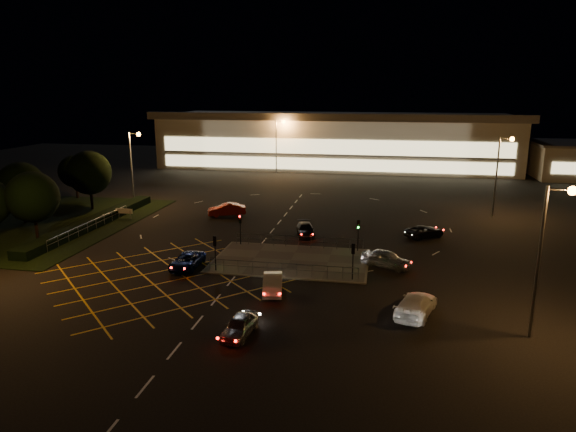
% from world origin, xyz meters
% --- Properties ---
extents(ground, '(180.00, 180.00, 0.00)m').
position_xyz_m(ground, '(0.00, 0.00, 0.00)').
color(ground, black).
rests_on(ground, ground).
extents(pedestrian_island, '(14.00, 9.00, 0.12)m').
position_xyz_m(pedestrian_island, '(2.00, -2.00, 0.06)').
color(pedestrian_island, '#4C4944').
rests_on(pedestrian_island, ground).
extents(grass_verge, '(18.00, 30.00, 0.08)m').
position_xyz_m(grass_verge, '(-28.00, 6.00, 0.04)').
color(grass_verge, black).
rests_on(grass_verge, ground).
extents(hedge, '(2.00, 26.00, 1.00)m').
position_xyz_m(hedge, '(-23.00, 6.00, 0.50)').
color(hedge, black).
rests_on(hedge, ground).
extents(supermarket, '(72.00, 26.50, 10.50)m').
position_xyz_m(supermarket, '(0.00, 61.95, 5.31)').
color(supermarket, beige).
rests_on(supermarket, ground).
extents(streetlight_se, '(1.78, 0.56, 10.03)m').
position_xyz_m(streetlight_se, '(20.44, -14.00, 6.56)').
color(streetlight_se, slate).
rests_on(streetlight_se, ground).
extents(streetlight_nw, '(1.78, 0.56, 10.03)m').
position_xyz_m(streetlight_nw, '(-23.56, 18.00, 6.56)').
color(streetlight_nw, slate).
rests_on(streetlight_nw, ground).
extents(streetlight_ne, '(1.78, 0.56, 10.03)m').
position_xyz_m(streetlight_ne, '(24.44, 20.00, 6.56)').
color(streetlight_ne, slate).
rests_on(streetlight_ne, ground).
extents(streetlight_far_left, '(1.78, 0.56, 10.03)m').
position_xyz_m(streetlight_far_left, '(-9.56, 48.00, 6.56)').
color(streetlight_far_left, slate).
rests_on(streetlight_far_left, ground).
extents(streetlight_far_right, '(1.78, 0.56, 10.03)m').
position_xyz_m(streetlight_far_right, '(30.44, 50.00, 6.56)').
color(streetlight_far_right, slate).
rests_on(streetlight_far_right, ground).
extents(signal_sw, '(0.28, 0.30, 3.15)m').
position_xyz_m(signal_sw, '(-4.00, -5.99, 2.37)').
color(signal_sw, black).
rests_on(signal_sw, pedestrian_island).
extents(signal_se, '(0.28, 0.30, 3.15)m').
position_xyz_m(signal_se, '(8.00, -5.99, 2.37)').
color(signal_se, black).
rests_on(signal_se, pedestrian_island).
extents(signal_nw, '(0.28, 0.30, 3.15)m').
position_xyz_m(signal_nw, '(-4.00, 1.99, 2.37)').
color(signal_nw, black).
rests_on(signal_nw, pedestrian_island).
extents(signal_ne, '(0.28, 0.30, 3.15)m').
position_xyz_m(signal_ne, '(8.00, 1.99, 2.37)').
color(signal_ne, black).
rests_on(signal_ne, pedestrian_island).
extents(tree_b, '(5.40, 5.40, 7.35)m').
position_xyz_m(tree_b, '(-32.00, 6.00, 4.64)').
color(tree_b, black).
rests_on(tree_b, ground).
extents(tree_c, '(5.76, 5.76, 7.84)m').
position_xyz_m(tree_c, '(-28.00, 14.00, 4.95)').
color(tree_c, black).
rests_on(tree_c, ground).
extents(tree_d, '(4.68, 4.68, 6.37)m').
position_xyz_m(tree_d, '(-34.00, 20.00, 4.02)').
color(tree_d, black).
rests_on(tree_d, ground).
extents(tree_e, '(5.40, 5.40, 7.35)m').
position_xyz_m(tree_e, '(-26.00, 0.00, 4.64)').
color(tree_e, black).
rests_on(tree_e, ground).
extents(car_near_silver, '(2.01, 4.06, 1.33)m').
position_xyz_m(car_near_silver, '(1.40, -17.23, 0.67)').
color(car_near_silver, '#AEB1B6').
rests_on(car_near_silver, ground).
extents(car_queue_white, '(2.24, 4.42, 1.39)m').
position_xyz_m(car_queue_white, '(1.94, -9.65, 0.70)').
color(car_queue_white, white).
rests_on(car_queue_white, ground).
extents(car_left_blue, '(2.17, 4.70, 1.31)m').
position_xyz_m(car_left_blue, '(-6.87, -5.54, 0.65)').
color(car_left_blue, '#0C184A').
rests_on(car_left_blue, ground).
extents(car_far_dkgrey, '(2.81, 4.76, 1.29)m').
position_xyz_m(car_far_dkgrey, '(2.00, 6.93, 0.65)').
color(car_far_dkgrey, black).
rests_on(car_far_dkgrey, ground).
extents(car_right_silver, '(4.95, 3.58, 1.57)m').
position_xyz_m(car_right_silver, '(10.78, -2.02, 0.78)').
color(car_right_silver, '#AAACB1').
rests_on(car_right_silver, ground).
extents(car_circ_red, '(5.07, 3.32, 1.58)m').
position_xyz_m(car_circ_red, '(-9.24, 13.99, 0.79)').
color(car_circ_red, maroon).
rests_on(car_circ_red, ground).
extents(car_east_grey, '(4.86, 4.28, 1.25)m').
position_xyz_m(car_east_grey, '(14.84, 8.70, 0.62)').
color(car_east_grey, black).
rests_on(car_east_grey, ground).
extents(car_approach_white, '(3.66, 5.77, 1.56)m').
position_xyz_m(car_approach_white, '(12.87, -11.90, 0.78)').
color(car_approach_white, silver).
rests_on(car_approach_white, ground).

